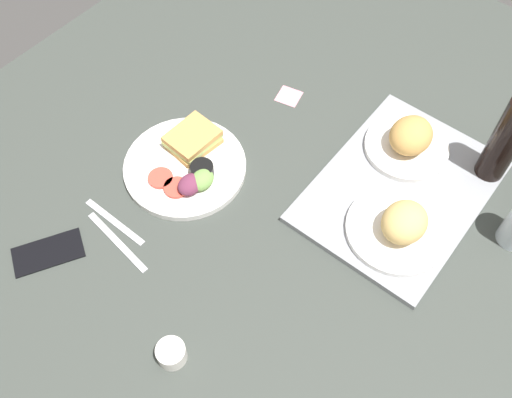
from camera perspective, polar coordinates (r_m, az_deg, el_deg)
The scene contains 11 objects.
ground_plane at distance 130.29cm, azimuth -0.45°, elevation -0.02°, with size 190.00×150.00×3.00cm, color #383D38.
serving_tray at distance 132.75cm, azimuth 13.95°, elevation 0.83°, with size 45.00×33.00×1.60cm, color gray.
bread_plate_near at distance 136.38cm, azimuth 14.76°, elevation 5.58°, with size 19.19×19.19×8.72cm.
bread_plate_far at distance 123.44cm, azimuth 13.99°, elevation -2.57°, with size 21.43×21.43×8.56cm.
plate_with_salad at distance 132.76cm, azimuth -6.68°, elevation 3.47°, with size 27.84×27.84×5.40cm.
soda_bottle at distance 133.38cm, azimuth 23.20°, elevation 5.10°, with size 6.40×6.40×23.63cm, color black.
espresso_cup at distance 112.68cm, azimuth -8.29°, elevation -14.74°, with size 5.60×5.60×4.00cm, color silver.
fork at distance 128.88cm, azimuth -13.69°, elevation -2.17°, with size 17.00×1.40×0.50cm, color #B7B7BC.
knife at distance 126.28cm, azimuth -13.45°, elevation -4.07°, with size 19.00×1.40×0.50cm, color #B7B7BC.
cell_phone at distance 129.01cm, azimuth -19.73°, elevation -4.92°, with size 14.40×7.20×0.80cm, color black.
sticky_note at distance 147.36cm, azimuth 3.24°, elevation 10.03°, with size 5.60×5.60×0.12cm, color pink.
Camera 1 is at (53.33, 45.56, 108.30)cm, focal length 40.82 mm.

